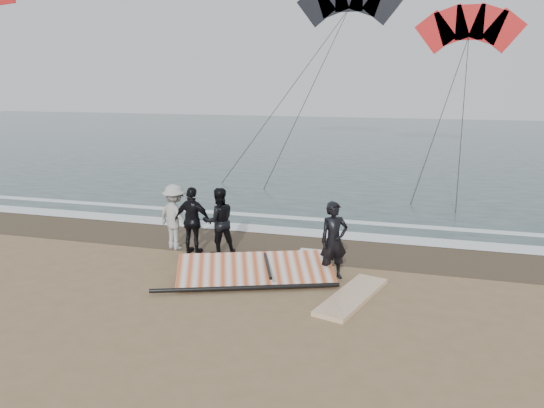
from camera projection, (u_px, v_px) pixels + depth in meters
The scene contains 12 objects.
ground at pixel (257, 308), 11.49m from camera, with size 120.00×120.00×0.00m, color #8C704C.
sea at pixel (380, 141), 42.39m from camera, with size 120.00×54.00×0.02m, color #233838.
wet_sand at pixel (303, 246), 15.70m from camera, with size 120.00×2.80×0.01m, color #4C3D2B.
foam_near at pixel (312, 233), 17.01m from camera, with size 120.00×0.90×0.01m, color white.
foam_far at pixel (322, 220), 18.60m from camera, with size 120.00×0.45×0.01m, color white.
man_main at pixel (334, 240), 13.00m from camera, with size 0.71×0.47×1.95m, color black.
board_white at pixel (352, 296), 11.95m from camera, with size 0.73×2.62×0.10m, color silver.
board_cream at pixel (302, 263), 14.12m from camera, with size 0.61×2.29×0.10m, color white.
trio_cluster at pixel (194, 219), 15.05m from camera, with size 2.69×1.24×1.92m.
sail_rig at pixel (255, 271), 13.16m from camera, with size 4.16×2.98×0.50m.
kite_red at pixel (469, 32), 31.09m from camera, with size 6.84×7.40×16.29m.
kite_dark at pixel (349, 5), 33.62m from camera, with size 7.63×6.81×16.33m.
Camera 1 is at (3.21, -10.18, 4.82)m, focal length 35.00 mm.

